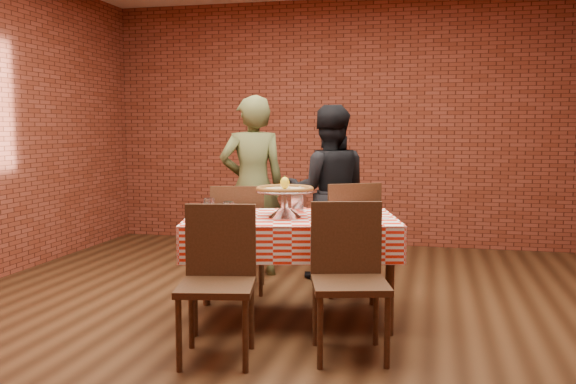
% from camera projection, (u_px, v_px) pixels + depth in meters
% --- Properties ---
extents(ground, '(6.00, 6.00, 0.00)m').
position_uv_depth(ground, '(272.00, 315.00, 4.61)').
color(ground, black).
rests_on(ground, ground).
extents(back_wall, '(5.50, 0.00, 5.50)m').
position_uv_depth(back_wall, '(336.00, 123.00, 7.36)').
color(back_wall, maroon).
rests_on(back_wall, ground).
extents(table, '(1.65, 1.22, 0.75)m').
position_uv_depth(table, '(291.00, 269.00, 4.49)').
color(table, '#442818').
rests_on(table, ground).
extents(tablecloth, '(1.69, 1.26, 0.25)m').
position_uv_depth(tablecloth, '(291.00, 234.00, 4.46)').
color(tablecloth, red).
rests_on(tablecloth, table).
extents(pizza_stand, '(0.52, 0.52, 0.19)m').
position_uv_depth(pizza_stand, '(285.00, 204.00, 4.42)').
color(pizza_stand, silver).
rests_on(pizza_stand, tablecloth).
extents(pizza, '(0.51, 0.51, 0.03)m').
position_uv_depth(pizza, '(285.00, 190.00, 4.41)').
color(pizza, beige).
rests_on(pizza, pizza_stand).
extents(lemon, '(0.08, 0.08, 0.09)m').
position_uv_depth(lemon, '(285.00, 183.00, 4.40)').
color(lemon, yellow).
rests_on(lemon, pizza).
extents(water_glass_left, '(0.10, 0.10, 0.13)m').
position_uv_depth(water_glass_left, '(228.00, 211.00, 4.29)').
color(water_glass_left, white).
rests_on(water_glass_left, tablecloth).
extents(water_glass_right, '(0.10, 0.10, 0.13)m').
position_uv_depth(water_glass_right, '(209.00, 207.00, 4.50)').
color(water_glass_right, white).
rests_on(water_glass_right, tablecloth).
extents(side_plate, '(0.19, 0.19, 0.01)m').
position_uv_depth(side_plate, '(354.00, 218.00, 4.35)').
color(side_plate, white).
rests_on(side_plate, tablecloth).
extents(sweetener_packet_a, '(0.06, 0.05, 0.00)m').
position_uv_depth(sweetener_packet_a, '(371.00, 221.00, 4.24)').
color(sweetener_packet_a, white).
rests_on(sweetener_packet_a, tablecloth).
extents(sweetener_packet_b, '(0.05, 0.04, 0.00)m').
position_uv_depth(sweetener_packet_b, '(385.00, 218.00, 4.35)').
color(sweetener_packet_b, white).
rests_on(sweetener_packet_b, tablecloth).
extents(condiment_caddy, '(0.10, 0.08, 0.13)m').
position_uv_depth(condiment_caddy, '(299.00, 203.00, 4.72)').
color(condiment_caddy, silver).
rests_on(condiment_caddy, tablecloth).
extents(chair_near_left, '(0.52, 0.52, 0.92)m').
position_uv_depth(chair_near_left, '(216.00, 285.00, 3.68)').
color(chair_near_left, '#442818').
rests_on(chair_near_left, ground).
extents(chair_near_right, '(0.55, 0.55, 0.93)m').
position_uv_depth(chair_near_right, '(350.00, 282.00, 3.74)').
color(chair_near_right, '#442818').
rests_on(chair_near_right, ground).
extents(chair_far_left, '(0.53, 0.53, 0.92)m').
position_uv_depth(chair_far_left, '(239.00, 238.00, 5.27)').
color(chair_far_left, '#442818').
rests_on(chair_far_left, ground).
extents(chair_far_right, '(0.63, 0.63, 0.94)m').
position_uv_depth(chair_far_right, '(345.00, 237.00, 5.25)').
color(chair_far_right, '#442818').
rests_on(chair_far_right, ground).
extents(diner_olive, '(0.73, 0.62, 1.69)m').
position_uv_depth(diner_olive, '(253.00, 186.00, 5.81)').
color(diner_olive, '#50532D').
rests_on(diner_olive, ground).
extents(diner_black, '(0.88, 0.75, 1.60)m').
position_uv_depth(diner_black, '(328.00, 193.00, 5.68)').
color(diner_black, black).
rests_on(diner_black, ground).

